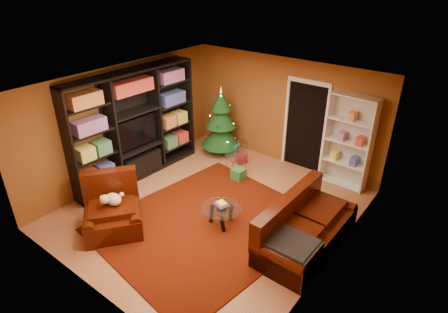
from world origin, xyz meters
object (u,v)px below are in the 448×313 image
Objects in this scene: gift_box_green at (238,174)px; sofa at (308,224)px; christmas_tree at (221,121)px; armchair at (112,211)px; media_unit at (134,126)px; dog at (114,199)px; white_bookshelf at (348,142)px; acrylic_chair at (236,158)px; coffee_table at (222,216)px; rug at (206,224)px; gift_box_teal at (232,149)px; gift_box_red at (241,158)px.

gift_box_green is 0.13× the size of sofa.
christmas_tree is 3.83m from armchair.
media_unit is 2.13m from dog.
gift_box_green is at bearing -144.54° from white_bookshelf.
sofa is (3.47, -1.99, -0.42)m from christmas_tree.
dog is at bearing -83.76° from christmas_tree.
sofa is at bearing -4.35° from acrylic_chair.
white_bookshelf is 3.23m from coffee_table.
dog reaches higher than coffee_table.
christmas_tree is (0.83, 2.09, -0.36)m from media_unit.
armchair is 0.22m from dog.
acrylic_chair is at bearing 136.90° from gift_box_green.
rug is 3.00m from gift_box_teal.
acrylic_chair is at bearing -68.80° from gift_box_red.
acrylic_chair is at bearing -152.04° from white_bookshelf.
gift_box_red is at bearing 135.04° from acrylic_chair.
gift_box_red is 0.11× the size of sofa.
acrylic_chair is (1.77, 1.46, -0.86)m from media_unit.
dog is at bearing -138.86° from rug.
coffee_table is (-1.55, -0.45, -0.26)m from sofa.
dog is (0.09, -3.78, 0.48)m from gift_box_teal.
dog is 0.18× the size of sofa.
coffee_table is (1.50, 1.35, -0.23)m from armchair.
white_bookshelf is 4.98m from dog.
rug is 1.80m from dog.
coffee_table is (1.60, -2.50, 0.05)m from gift_box_teal.
white_bookshelf reaches higher than acrylic_chair.
gift_box_green is 2.53m from white_bookshelf.
media_unit is 2.94× the size of armchair.
media_unit is at bearing 92.25° from sofa.
coffee_table is 1.01× the size of acrylic_chair.
dog is 3.14m from acrylic_chair.
media_unit reaches higher than gift_box_red.
gift_box_red is at bearing 117.01° from coffee_table.
gift_box_red is (1.58, 1.94, -1.13)m from media_unit.
christmas_tree is 0.85× the size of white_bookshelf.
sofa reaches higher than gift_box_green.
sofa is (1.79, 0.62, 0.45)m from rug.
gift_box_teal is (1.15, 2.16, -1.09)m from media_unit.
christmas_tree is at bearing 43.93° from dog.
rug is 4.81× the size of coffee_table.
sofa is 2.76× the size of coffee_table.
christmas_tree is 1.09m from gift_box_red.
dog is (1.23, -1.62, -0.60)m from media_unit.
white_bookshelf reaches higher than gift_box_teal.
armchair is at bearing -136.91° from rug.
sofa is (2.29, -1.13, 0.33)m from gift_box_green.
white_bookshelf is 2.75× the size of coffee_table.
gift_box_red is 0.21× the size of armchair.
gift_box_teal is 3.81m from dog.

